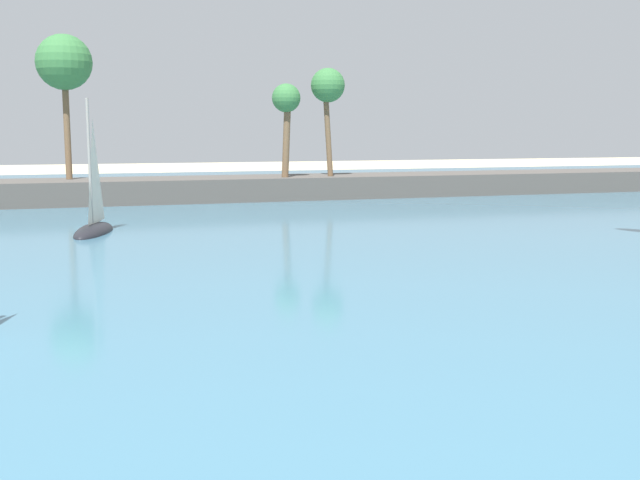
% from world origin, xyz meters
% --- Properties ---
extents(sea, '(220.00, 91.98, 0.06)m').
position_xyz_m(sea, '(0.00, 55.00, 0.03)').
color(sea, teal).
rests_on(sea, ground).
extents(palm_headland, '(115.75, 6.00, 12.28)m').
position_xyz_m(palm_headland, '(-3.50, 60.96, 2.14)').
color(palm_headland, '#514C47').
rests_on(palm_headland, ground).
extents(sailboat_toward_headland, '(2.90, 5.38, 7.48)m').
position_xyz_m(sailboat_toward_headland, '(-4.28, 43.94, 0.73)').
color(sailboat_toward_headland, black).
rests_on(sailboat_toward_headland, sea).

